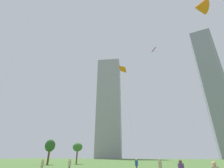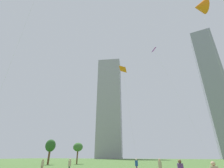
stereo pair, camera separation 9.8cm
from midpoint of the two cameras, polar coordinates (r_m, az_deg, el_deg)
person_standing_0 at (r=24.31m, az=-14.94°, el=-26.32°), size 0.39×0.39×1.75m
person_standing_2 at (r=23.93m, az=8.97°, el=-26.81°), size 0.39×0.39×1.76m
person_standing_3 at (r=26.14m, az=-23.72°, el=-25.14°), size 0.37×0.37×1.67m
person_standing_4 at (r=20.50m, az=17.11°, el=-26.47°), size 0.40×0.40×1.80m
kite_flying_0 at (r=42.13m, az=4.05°, el=5.26°), size 4.17×3.45×23.67m
kite_flying_2 at (r=47.12m, az=15.04°, el=11.67°), size 9.02×2.12×30.31m
kite_flying_3 at (r=41.19m, az=29.28°, el=23.12°), size 2.95×5.65×32.12m
park_tree_0 at (r=50.37m, az=-21.26°, el=-20.11°), size 2.74×2.74×6.38m
park_tree_2 at (r=51.99m, az=-12.11°, el=-21.41°), size 2.85×2.85×5.78m
distant_highrise_0 at (r=158.90m, az=-0.84°, el=-7.71°), size 26.53×24.04×96.36m
distant_highrise_1 at (r=157.43m, az=33.01°, el=-0.88°), size 17.94×17.08×109.58m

